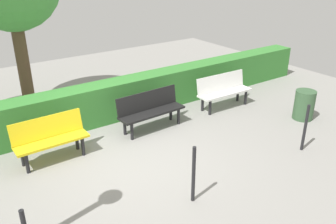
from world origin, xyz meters
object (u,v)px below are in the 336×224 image
object	(u,v)px
bench_yellow	(50,137)
bench_black	(150,109)
trash_bin	(304,105)
bench_white	(223,89)

from	to	relation	value
bench_yellow	bench_black	bearing A→B (deg)	-179.90
bench_yellow	trash_bin	distance (m)	5.88
trash_bin	bench_yellow	bearing A→B (deg)	-16.44
bench_white	bench_black	xyz separation A→B (m)	(2.24, -0.02, 0.00)
bench_black	bench_yellow	size ratio (longest dim) A/B	1.15
bench_black	trash_bin	size ratio (longest dim) A/B	2.23
bench_white	bench_black	world-z (taller)	same
bench_black	trash_bin	world-z (taller)	bench_black
bench_white	bench_yellow	world-z (taller)	same
bench_white	bench_yellow	xyz separation A→B (m)	(4.55, 0.02, -0.00)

